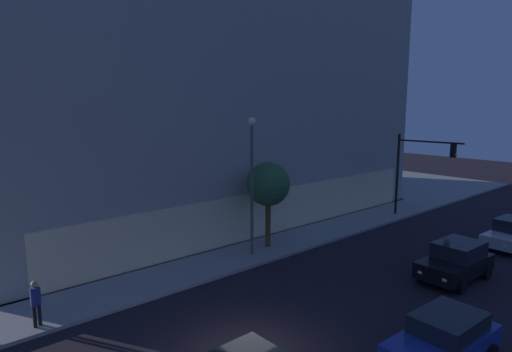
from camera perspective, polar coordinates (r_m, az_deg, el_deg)
sidewalk_corner at (r=47.28m, az=-30.17°, el=-1.80°), size 80.00×60.00×0.15m
modern_building at (r=36.78m, az=-12.05°, el=13.35°), size 31.35×25.93×21.88m
traffic_light_far_corner at (r=32.76m, az=20.56°, el=1.70°), size 0.58×4.63×5.97m
street_lamp_sidewalk at (r=22.70m, az=-0.56°, el=0.92°), size 0.44×0.44×7.40m
sidewalk_tree at (r=24.25m, az=1.61°, el=-1.16°), size 2.48×2.48×4.88m
pedestrian_waiting at (r=18.17m, az=-27.07°, el=-14.32°), size 0.36×0.36×1.76m
car_blue at (r=15.76m, az=23.53°, el=-19.16°), size 4.29×2.25×1.63m
car_black at (r=22.84m, az=24.88°, el=-10.12°), size 4.19×2.27×1.77m
car_silver at (r=29.22m, az=30.66°, el=-6.52°), size 4.26×2.13×1.67m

